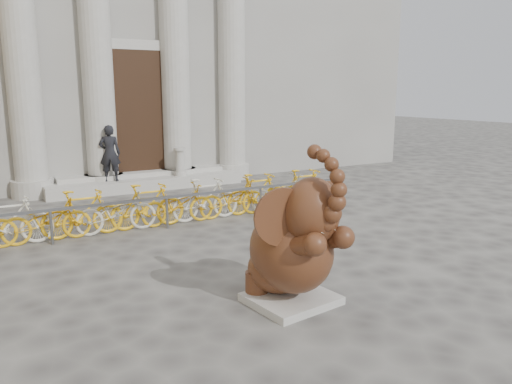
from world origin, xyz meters
TOP-DOWN VIEW (x-y plane):
  - ground at (0.00, 0.00)m, footprint 80.00×80.00m
  - classical_building at (0.00, 14.93)m, footprint 22.00×10.70m
  - entrance_steps at (0.00, 9.40)m, footprint 6.00×1.20m
  - elephant_statue at (-0.82, 0.03)m, footprint 1.53×1.76m
  - bike_rack at (-1.03, 4.95)m, footprint 9.52×0.53m
  - pedestrian at (-1.11, 9.23)m, footprint 0.70×0.58m
  - balustrade_post at (1.00, 9.10)m, footprint 0.36×0.36m

SIDE VIEW (x-z plane):
  - ground at x=0.00m, z-range 0.00..0.00m
  - entrance_steps at x=0.00m, z-range 0.00..0.36m
  - bike_rack at x=-1.03m, z-range 0.00..1.00m
  - balustrade_post at x=1.00m, z-range 0.33..1.21m
  - elephant_statue at x=-0.82m, z-range -0.31..1.98m
  - pedestrian at x=-1.11m, z-range 0.36..2.02m
  - classical_building at x=0.00m, z-range -0.02..11.98m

